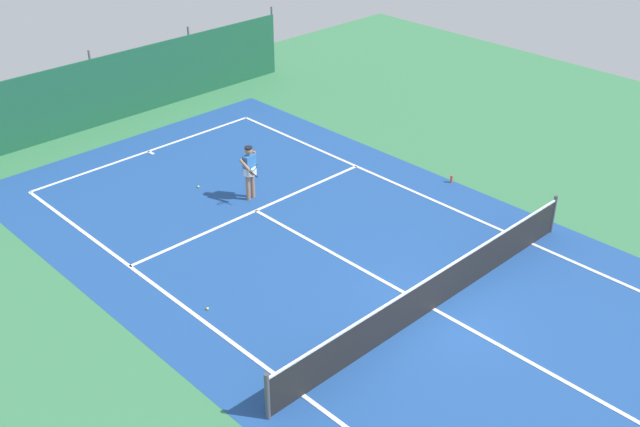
% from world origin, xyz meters
% --- Properties ---
extents(ground_plane, '(36.00, 36.00, 0.00)m').
position_xyz_m(ground_plane, '(0.00, 0.00, 0.00)').
color(ground_plane, '#387A4C').
extents(court_surface, '(11.02, 26.60, 0.01)m').
position_xyz_m(court_surface, '(0.00, 0.00, 0.00)').
color(court_surface, '#1E478C').
rests_on(court_surface, ground).
extents(tennis_net, '(10.12, 0.10, 1.10)m').
position_xyz_m(tennis_net, '(0.00, 0.00, 0.51)').
color(tennis_net, black).
rests_on(tennis_net, ground).
extents(back_fence, '(16.30, 0.98, 2.70)m').
position_xyz_m(back_fence, '(-0.00, 15.45, 0.67)').
color(back_fence, '#195138').
rests_on(back_fence, ground).
extents(tennis_player, '(0.64, 0.80, 1.64)m').
position_xyz_m(tennis_player, '(0.38, 7.07, 0.96)').
color(tennis_player, '#9E7051').
rests_on(tennis_player, ground).
extents(tennis_ball_near_player, '(0.07, 0.07, 0.07)m').
position_xyz_m(tennis_ball_near_player, '(-3.78, 3.59, 0.03)').
color(tennis_ball_near_player, '#CCDB33').
rests_on(tennis_ball_near_player, ground).
extents(tennis_ball_midcourt, '(0.07, 0.07, 0.07)m').
position_xyz_m(tennis_ball_midcourt, '(-0.33, 8.69, 0.03)').
color(tennis_ball_midcourt, '#CCDB33').
rests_on(tennis_ball_midcourt, ground).
extents(water_bottle, '(0.08, 0.08, 0.24)m').
position_xyz_m(water_bottle, '(5.39, 3.65, 0.12)').
color(water_bottle, '#D84C38').
rests_on(water_bottle, ground).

